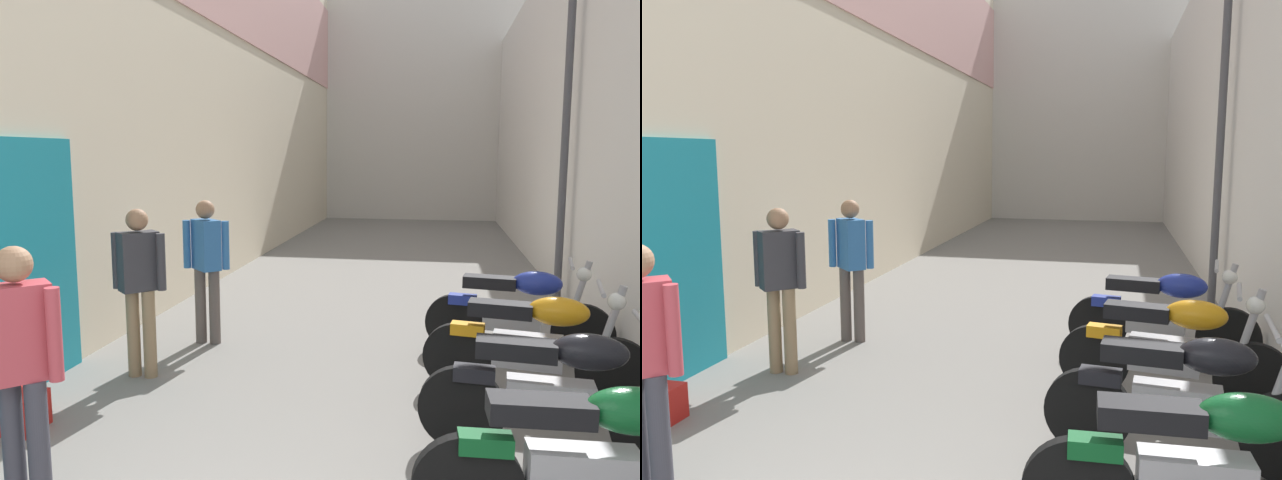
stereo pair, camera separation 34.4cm
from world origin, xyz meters
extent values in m
plane|color=slate|center=(0.00, 7.06, 0.00)|extent=(34.11, 34.11, 0.00)
cube|color=beige|center=(-2.83, 9.06, 3.64)|extent=(0.40, 18.11, 7.28)
cube|color=teal|center=(-2.61, 3.40, 1.10)|extent=(0.06, 1.10, 2.20)
cube|color=silver|center=(2.83, 9.06, 2.68)|extent=(0.40, 18.11, 5.36)
cube|color=beige|center=(0.00, 19.11, 3.49)|extent=(8.27, 2.00, 6.98)
cube|color=#9E9EA3|center=(1.63, 1.75, 0.42)|extent=(0.57, 0.23, 0.28)
ellipsoid|color=#0F5123|center=(1.86, 1.76, 0.78)|extent=(0.49, 0.28, 0.24)
cube|color=black|center=(1.40, 1.74, 0.76)|extent=(0.53, 0.24, 0.12)
cube|color=#0F5123|center=(1.14, 1.73, 0.56)|extent=(0.29, 0.15, 0.10)
cylinder|color=black|center=(1.06, 2.79, 0.30)|extent=(0.60, 0.14, 0.60)
cube|color=#9E9EA3|center=(1.63, 2.73, 0.42)|extent=(0.58, 0.25, 0.28)
ellipsoid|color=black|center=(1.86, 2.71, 0.78)|extent=(0.50, 0.31, 0.24)
cube|color=black|center=(1.40, 2.75, 0.76)|extent=(0.54, 0.27, 0.12)
cube|color=black|center=(1.14, 2.78, 0.56)|extent=(0.29, 0.17, 0.10)
cylinder|color=black|center=(2.30, 3.70, 0.30)|extent=(0.60, 0.18, 0.60)
cylinder|color=black|center=(1.07, 3.91, 0.30)|extent=(0.60, 0.18, 0.60)
cube|color=#9E9EA3|center=(1.63, 3.81, 0.42)|extent=(0.59, 0.29, 0.28)
ellipsoid|color=orange|center=(1.86, 3.77, 0.78)|extent=(0.52, 0.34, 0.24)
cube|color=black|center=(1.41, 3.85, 0.76)|extent=(0.55, 0.30, 0.12)
cylinder|color=#9E9EA3|center=(2.23, 3.71, 0.65)|extent=(0.25, 0.10, 0.77)
cylinder|color=#9E9EA3|center=(2.16, 3.72, 1.00)|extent=(0.13, 0.58, 0.04)
sphere|color=silver|center=(2.28, 3.70, 0.90)|extent=(0.14, 0.14, 0.14)
cube|color=orange|center=(1.15, 3.89, 0.56)|extent=(0.30, 0.18, 0.10)
cylinder|color=black|center=(2.30, 4.83, 0.30)|extent=(0.61, 0.17, 0.60)
cylinder|color=black|center=(1.07, 5.02, 0.30)|extent=(0.61, 0.17, 0.60)
cube|color=#9E9EA3|center=(1.63, 4.94, 0.42)|extent=(0.58, 0.28, 0.28)
ellipsoid|color=navy|center=(1.86, 4.90, 0.78)|extent=(0.51, 0.33, 0.24)
cube|color=black|center=(1.41, 4.97, 0.76)|extent=(0.55, 0.30, 0.12)
cylinder|color=#9E9EA3|center=(2.23, 4.84, 0.65)|extent=(0.25, 0.10, 0.77)
cylinder|color=#9E9EA3|center=(2.16, 4.86, 1.00)|extent=(0.12, 0.58, 0.04)
sphere|color=silver|center=(2.28, 4.84, 0.90)|extent=(0.14, 0.14, 0.14)
cube|color=navy|center=(1.14, 5.01, 0.56)|extent=(0.30, 0.18, 0.10)
cylinder|color=#383842|center=(-1.47, 1.48, 0.41)|extent=(0.12, 0.12, 0.82)
cylinder|color=#383842|center=(-1.31, 1.48, 0.41)|extent=(0.12, 0.12, 0.82)
cube|color=#B23D47|center=(-1.39, 1.48, 1.09)|extent=(0.38, 0.38, 0.54)
sphere|color=#997051|center=(-1.39, 1.48, 1.47)|extent=(0.20, 0.20, 0.20)
cylinder|color=#B23D47|center=(-1.17, 1.48, 1.09)|extent=(0.08, 0.08, 0.52)
cylinder|color=#8C7251|center=(-1.88, 3.70, 0.41)|extent=(0.12, 0.12, 0.82)
cylinder|color=#8C7251|center=(-1.72, 3.70, 0.41)|extent=(0.12, 0.12, 0.82)
cube|color=#333338|center=(-1.80, 3.70, 1.09)|extent=(0.38, 0.38, 0.54)
sphere|color=#997051|center=(-1.80, 3.70, 1.47)|extent=(0.20, 0.20, 0.20)
cylinder|color=#333338|center=(-2.02, 3.70, 1.09)|extent=(0.08, 0.08, 0.52)
cylinder|color=#333338|center=(-1.58, 3.70, 1.09)|extent=(0.08, 0.08, 0.52)
cylinder|color=#564C47|center=(-1.65, 4.80, 0.41)|extent=(0.12, 0.12, 0.82)
cylinder|color=#564C47|center=(-1.49, 4.80, 0.41)|extent=(0.12, 0.12, 0.82)
cube|color=#2D66A5|center=(-1.57, 4.80, 1.09)|extent=(0.38, 0.38, 0.54)
sphere|color=#997051|center=(-1.57, 4.80, 1.47)|extent=(0.20, 0.20, 0.20)
cylinder|color=#2D66A5|center=(-1.79, 4.80, 1.09)|extent=(0.08, 0.08, 0.52)
cylinder|color=#2D66A5|center=(-1.35, 4.80, 1.09)|extent=(0.08, 0.08, 0.52)
cube|color=red|center=(-2.25, 2.48, 0.14)|extent=(0.44, 0.32, 0.28)
cylinder|color=#47474C|center=(2.48, 7.20, 2.41)|extent=(0.10, 0.10, 4.81)
camera|label=1|loc=(0.86, -1.45, 2.06)|focal=34.77mm
camera|label=2|loc=(1.20, -1.37, 2.06)|focal=34.77mm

